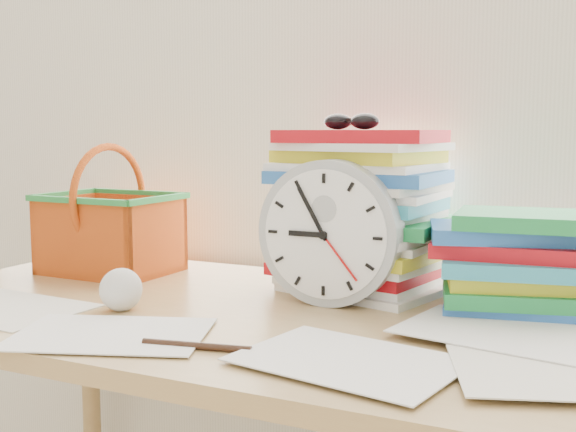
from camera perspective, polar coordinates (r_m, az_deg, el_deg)
The scene contains 10 objects.
curtain at distance 1.56m, azimuth 4.82°, elevation 15.82°, with size 2.40×0.01×2.50m, color white.
desk at distance 1.25m, azimuth -1.78°, elevation -10.84°, with size 1.40×0.70×0.75m.
paper_stack at distance 1.38m, azimuth 5.96°, elevation 0.41°, with size 0.32×0.27×0.30m, color white, non-canonical shape.
clock at distance 1.25m, azimuth 3.34°, elevation -1.33°, with size 0.25×0.25×0.05m, color #A3A8AC.
sunglasses at distance 1.33m, azimuth 5.00°, elevation 7.45°, with size 0.13×0.11×0.03m, color black, non-canonical shape.
book_stack at distance 1.25m, azimuth 17.81°, elevation -3.58°, with size 0.29×0.22×0.17m, color white, non-canonical shape.
basket at distance 1.59m, azimuth -13.89°, elevation 0.47°, with size 0.27×0.21×0.27m, color #DB5815, non-canonical shape.
crumpled_ball at distance 1.26m, azimuth -13.08°, elevation -5.65°, with size 0.07×0.07×0.07m, color silver.
pen at distance 1.03m, azimuth -7.26°, elevation -10.14°, with size 0.01×0.01×0.16m, color black.
scattered_papers at distance 1.23m, azimuth -1.79°, elevation -7.25°, with size 1.26×0.42×0.02m, color white, non-canonical shape.
Camera 1 is at (0.55, 0.54, 1.05)m, focal length 45.00 mm.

